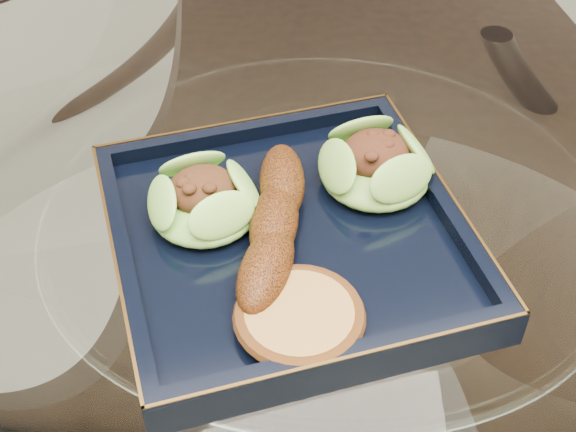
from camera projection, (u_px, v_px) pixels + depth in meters
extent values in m
cylinder|color=white|center=(323.00, 262.00, 0.64)|extent=(1.10, 1.10, 0.01)
torus|color=black|center=(323.00, 262.00, 0.64)|extent=(1.13, 1.13, 0.02)
cylinder|color=black|center=(448.00, 267.00, 1.15)|extent=(0.04, 0.04, 0.75)
cylinder|color=black|center=(51.00, 345.00, 1.05)|extent=(0.04, 0.04, 0.75)
cube|color=black|center=(368.00, 174.00, 1.16)|extent=(0.46, 0.46, 0.04)
cylinder|color=black|center=(264.00, 390.00, 1.18)|extent=(0.03, 0.03, 0.45)
cylinder|color=black|center=(498.00, 360.00, 1.22)|extent=(0.03, 0.03, 0.45)
cylinder|color=black|center=(238.00, 221.00, 1.43)|extent=(0.03, 0.03, 0.45)
cylinder|color=black|center=(432.00, 201.00, 1.47)|extent=(0.03, 0.03, 0.45)
cube|color=black|center=(288.00, 243.00, 0.63)|extent=(0.28, 0.28, 0.02)
ellipsoid|color=#5DA931|center=(204.00, 203.00, 0.63)|extent=(0.11, 0.11, 0.03)
ellipsoid|color=#4E8E29|center=(376.00, 168.00, 0.66)|extent=(0.11, 0.11, 0.03)
ellipsoid|color=#5D2909|center=(274.00, 223.00, 0.61)|extent=(0.10, 0.18, 0.03)
cylinder|color=#BD7C3F|center=(299.00, 318.00, 0.56)|extent=(0.09, 0.09, 0.02)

